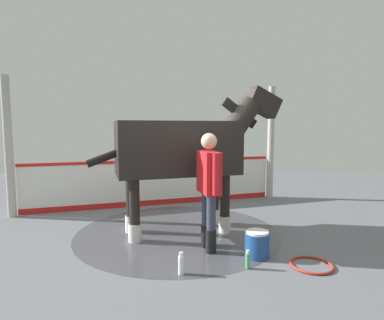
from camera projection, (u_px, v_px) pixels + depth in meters
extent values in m
cube|color=slate|center=(171.00, 235.00, 5.14)|extent=(16.00, 16.00, 0.02)
cylinder|color=#4C4C54|center=(178.00, 232.00, 5.29)|extent=(3.37, 3.37, 0.00)
cube|color=white|center=(156.00, 184.00, 7.09)|extent=(2.57, 5.00, 0.97)
cube|color=red|center=(155.00, 161.00, 7.04)|extent=(2.59, 5.01, 0.06)
cube|color=red|center=(156.00, 202.00, 7.14)|extent=(2.57, 5.00, 0.12)
cylinder|color=#B7B2A8|center=(271.00, 143.00, 7.77)|extent=(0.16, 0.16, 2.74)
cylinder|color=#B7B2A8|center=(8.00, 147.00, 6.06)|extent=(0.16, 0.16, 2.74)
cube|color=black|center=(178.00, 148.00, 5.14)|extent=(1.66, 2.14, 0.87)
cylinder|color=black|center=(214.00, 197.00, 5.68)|extent=(0.16, 0.16, 0.98)
cylinder|color=silver|center=(214.00, 216.00, 5.72)|extent=(0.20, 0.20, 0.28)
cylinder|color=black|center=(225.00, 203.00, 5.23)|extent=(0.16, 0.16, 0.98)
cylinder|color=silver|center=(225.00, 224.00, 5.27)|extent=(0.20, 0.20, 0.28)
cylinder|color=black|center=(131.00, 203.00, 5.24)|extent=(0.16, 0.16, 0.98)
cylinder|color=silver|center=(131.00, 224.00, 5.27)|extent=(0.20, 0.20, 0.28)
cylinder|color=black|center=(135.00, 210.00, 4.79)|extent=(0.16, 0.16, 0.98)
cylinder|color=silver|center=(135.00, 233.00, 4.82)|extent=(0.20, 0.20, 0.28)
cylinder|color=black|center=(239.00, 121.00, 5.42)|extent=(0.69, 0.86, 0.86)
cube|color=black|center=(240.00, 113.00, 5.41)|extent=(0.35, 0.62, 0.53)
cube|color=black|center=(263.00, 103.00, 5.52)|extent=(0.54, 0.71, 0.56)
cylinder|color=black|center=(109.00, 156.00, 4.83)|extent=(0.42, 0.68, 0.35)
cylinder|color=black|center=(211.00, 241.00, 4.40)|extent=(0.15, 0.15, 0.33)
cylinder|color=#383D51|center=(211.00, 212.00, 4.36)|extent=(0.13, 0.13, 0.50)
cylinder|color=black|center=(206.00, 236.00, 4.61)|extent=(0.15, 0.15, 0.33)
cylinder|color=#383D51|center=(206.00, 208.00, 4.56)|extent=(0.13, 0.13, 0.50)
cube|color=red|center=(209.00, 172.00, 4.40)|extent=(0.53, 0.40, 0.59)
cylinder|color=red|center=(216.00, 174.00, 4.12)|extent=(0.09, 0.09, 0.56)
cylinder|color=red|center=(203.00, 169.00, 4.68)|extent=(0.09, 0.09, 0.56)
sphere|color=beige|center=(209.00, 141.00, 4.36)|extent=(0.22, 0.22, 0.22)
cylinder|color=#1E478C|center=(257.00, 245.00, 4.25)|extent=(0.33, 0.33, 0.33)
cylinder|color=white|center=(257.00, 232.00, 4.23)|extent=(0.30, 0.30, 0.03)
cylinder|color=white|center=(181.00, 265.00, 3.75)|extent=(0.07, 0.07, 0.22)
cylinder|color=white|center=(181.00, 254.00, 3.73)|extent=(0.05, 0.05, 0.05)
cylinder|color=#4CA559|center=(248.00, 261.00, 3.90)|extent=(0.06, 0.06, 0.20)
cylinder|color=white|center=(248.00, 252.00, 3.89)|extent=(0.04, 0.04, 0.04)
torus|color=#B72D1E|center=(311.00, 265.00, 3.98)|extent=(0.54, 0.54, 0.03)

